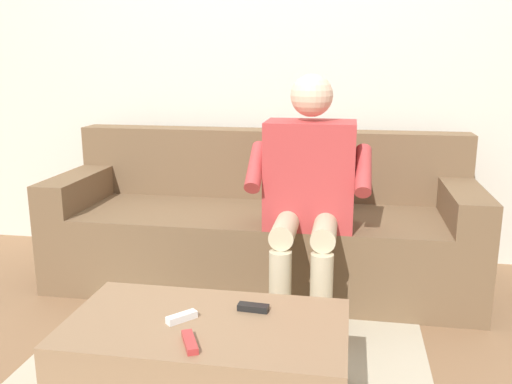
# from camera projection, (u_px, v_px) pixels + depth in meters

# --- Properties ---
(ground_plane) EXTENTS (8.00, 8.00, 0.00)m
(ground_plane) POSITION_uv_depth(u_px,v_px,m) (236.00, 341.00, 2.47)
(ground_plane) COLOR #846042
(back_wall) EXTENTS (5.39, 0.06, 2.75)m
(back_wall) POSITION_uv_depth(u_px,v_px,m) (276.00, 36.00, 3.34)
(back_wall) COLOR beige
(back_wall) RESTS_ON ground
(couch) EXTENTS (2.30, 0.80, 0.83)m
(couch) POSITION_uv_depth(u_px,v_px,m) (263.00, 229.00, 3.11)
(couch) COLOR brown
(couch) RESTS_ON ground
(coffee_table) EXTENTS (0.98, 0.54, 0.34)m
(coffee_table) POSITION_uv_depth(u_px,v_px,m) (207.00, 365.00, 1.95)
(coffee_table) COLOR #8C6B4C
(coffee_table) RESTS_ON ground
(person_solo_seated) EXTENTS (0.58, 0.58, 1.17)m
(person_solo_seated) POSITION_uv_depth(u_px,v_px,m) (309.00, 183.00, 2.62)
(person_solo_seated) COLOR #B23838
(person_solo_seated) RESTS_ON ground
(remote_black) EXTENTS (0.12, 0.05, 0.02)m
(remote_black) POSITION_uv_depth(u_px,v_px,m) (253.00, 308.00, 1.99)
(remote_black) COLOR black
(remote_black) RESTS_ON coffee_table
(remote_white) EXTENTS (0.10, 0.11, 0.03)m
(remote_white) POSITION_uv_depth(u_px,v_px,m) (182.00, 317.00, 1.92)
(remote_white) COLOR white
(remote_white) RESTS_ON coffee_table
(remote_red) EXTENTS (0.09, 0.14, 0.02)m
(remote_red) POSITION_uv_depth(u_px,v_px,m) (190.00, 342.00, 1.75)
(remote_red) COLOR #B73333
(remote_red) RESTS_ON coffee_table
(floor_rug) EXTENTS (1.66, 1.80, 0.01)m
(floor_rug) POSITION_uv_depth(u_px,v_px,m) (218.00, 383.00, 2.14)
(floor_rug) COLOR #B7AD93
(floor_rug) RESTS_ON ground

